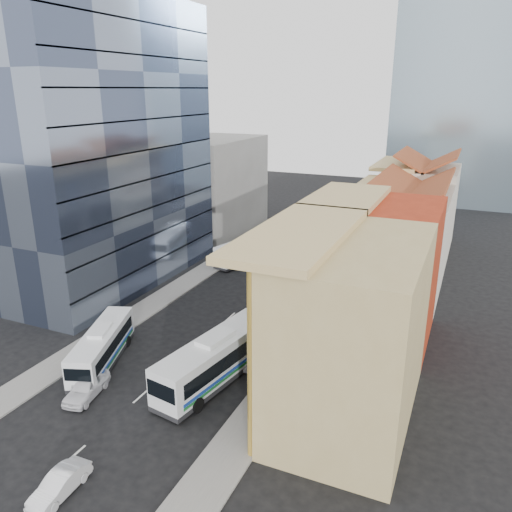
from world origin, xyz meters
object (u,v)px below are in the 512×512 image
at_px(shophouse_tan, 353,332).
at_px(bus_right, 217,358).
at_px(bus_left_far, 246,250).
at_px(sedan_right, 60,484).
at_px(office_tower, 102,147).
at_px(bus_left_near, 102,345).
at_px(sedan_left, 87,387).

bearing_deg(shophouse_tan, bus_right, -179.25).
height_order(bus_left_far, sedan_right, bus_left_far).
bearing_deg(office_tower, bus_left_far, 45.10).
relative_size(shophouse_tan, bus_left_far, 1.43).
relative_size(bus_left_near, bus_left_far, 0.98).
distance_m(office_tower, bus_right, 28.51).
height_order(office_tower, sedan_left, office_tower).
distance_m(shophouse_tan, sedan_right, 19.14).
bearing_deg(sedan_right, bus_left_near, 118.93).
xyz_separation_m(shophouse_tan, sedan_left, (-17.52, -5.71, -5.27)).
bearing_deg(sedan_right, office_tower, 122.38).
relative_size(bus_right, sedan_right, 3.10).
xyz_separation_m(bus_left_near, bus_right, (9.51, 1.45, 0.35)).
xyz_separation_m(shophouse_tan, bus_left_near, (-19.50, -1.58, -4.46)).
relative_size(bus_right, sedan_left, 2.74).
xyz_separation_m(bus_left_far, bus_right, (9.51, -25.67, 0.32)).
bearing_deg(bus_right, office_tower, 155.79).
distance_m(shophouse_tan, sedan_left, 19.16).
distance_m(bus_left_far, sedan_left, 31.33).
bearing_deg(bus_left_far, sedan_right, -65.29).
bearing_deg(bus_left_far, bus_left_near, -75.47).
bearing_deg(sedan_right, sedan_left, 121.34).
relative_size(shophouse_tan, sedan_right, 3.68).
bearing_deg(bus_right, shophouse_tan, 10.46).
xyz_separation_m(bus_left_far, sedan_right, (7.00, -39.00, -0.94)).
xyz_separation_m(office_tower, sedan_right, (18.50, -27.46, -14.37)).
bearing_deg(sedan_left, bus_left_far, 83.78).
bearing_deg(sedan_left, office_tower, 114.52).
height_order(bus_left_near, bus_right, bus_right).
xyz_separation_m(bus_left_near, sedan_left, (1.98, -4.13, -0.81)).
bearing_deg(bus_left_near, bus_left_far, 70.01).
distance_m(bus_right, sedan_right, 13.62).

